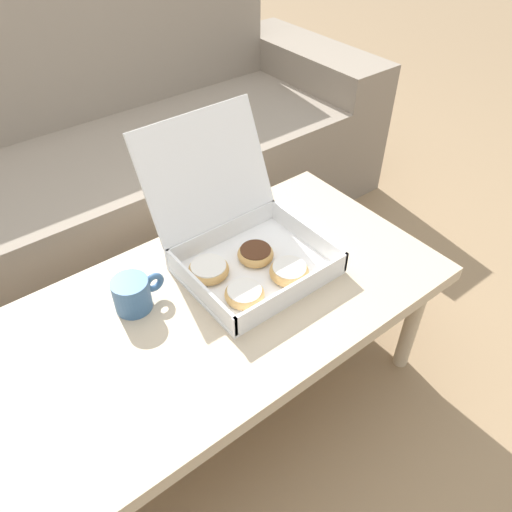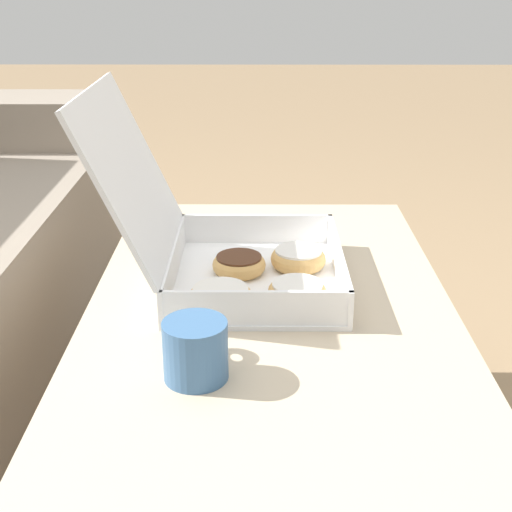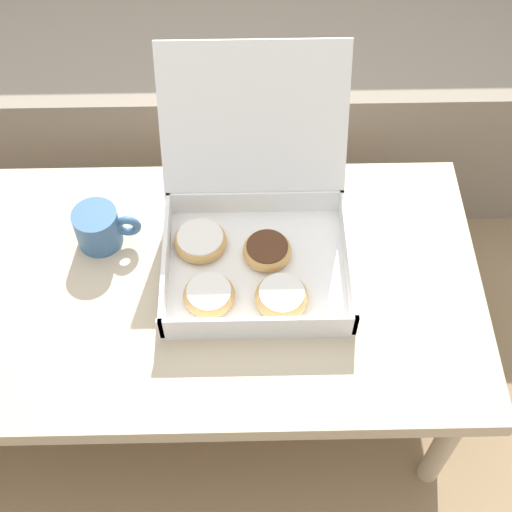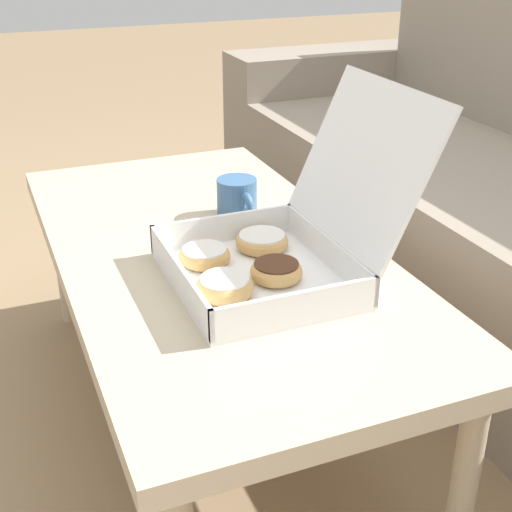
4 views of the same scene
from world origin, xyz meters
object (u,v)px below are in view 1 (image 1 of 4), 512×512
Objects in this scene: couch at (68,181)px; coffee_mug at (133,294)px; coffee_table at (207,317)px; pastry_box at (243,247)px.

couch is 19.15× the size of coffee_mug.
couch reaches higher than coffee_table.
coffee_mug is at bearing 141.76° from coffee_table.
couch is 2.06× the size of coffee_table.
couch is at bearing 80.67° from coffee_mug.
coffee_mug is (-0.13, 0.10, 0.08)m from coffee_table.
coffee_table is at bearing -90.00° from couch.
coffee_table is 2.87× the size of pastry_box.
pastry_box is 0.29m from coffee_mug.
pastry_box reaches higher than coffee_table.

